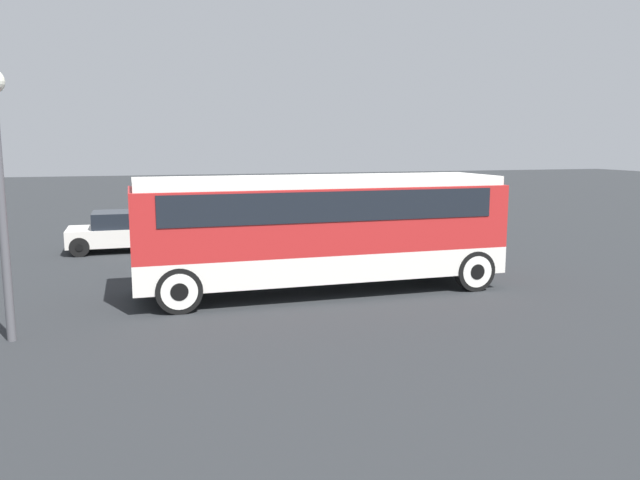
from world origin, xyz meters
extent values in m
plane|color=#26282B|center=(0.00, 0.00, 0.00)|extent=(120.00, 120.00, 0.00)
cube|color=silver|center=(0.00, 0.00, 0.76)|extent=(9.02, 2.49, 0.66)
cube|color=red|center=(0.00, 0.00, 1.87)|extent=(9.02, 2.49, 1.54)
cube|color=black|center=(0.00, 0.00, 2.24)|extent=(7.94, 2.53, 0.70)
cube|color=silver|center=(0.00, 0.00, 2.75)|extent=(8.84, 2.29, 0.22)
cube|color=red|center=(4.36, 0.00, 1.64)|extent=(0.36, 2.39, 1.77)
cylinder|color=black|center=(3.70, -1.13, 0.51)|extent=(1.01, 0.28, 1.01)
cylinder|color=silver|center=(3.70, -1.13, 0.51)|extent=(0.79, 0.30, 0.79)
cylinder|color=black|center=(3.70, -1.13, 0.51)|extent=(0.39, 0.32, 0.39)
cylinder|color=black|center=(3.70, 1.13, 0.51)|extent=(1.01, 0.28, 1.01)
cylinder|color=silver|center=(3.70, 1.13, 0.51)|extent=(0.79, 0.30, 0.79)
cylinder|color=black|center=(3.70, 1.13, 0.51)|extent=(0.39, 0.32, 0.39)
cylinder|color=black|center=(-3.55, -1.13, 0.51)|extent=(1.01, 0.28, 1.01)
cylinder|color=silver|center=(-3.55, -1.13, 0.51)|extent=(0.79, 0.30, 0.79)
cylinder|color=black|center=(-3.55, -1.13, 0.51)|extent=(0.39, 0.32, 0.39)
cylinder|color=black|center=(-3.55, 1.13, 0.51)|extent=(1.01, 0.28, 1.01)
cylinder|color=silver|center=(-3.55, 1.13, 0.51)|extent=(0.79, 0.30, 0.79)
cylinder|color=black|center=(-3.55, 1.13, 0.51)|extent=(0.39, 0.32, 0.39)
cube|color=silver|center=(-4.48, 7.64, 0.53)|extent=(4.18, 1.86, 0.58)
cube|color=black|center=(-4.65, 7.64, 1.09)|extent=(2.17, 1.68, 0.53)
cylinder|color=black|center=(-2.84, 6.80, 0.32)|extent=(0.64, 0.22, 0.64)
cylinder|color=black|center=(-2.84, 6.80, 0.32)|extent=(0.24, 0.26, 0.24)
cylinder|color=black|center=(-2.84, 8.48, 0.32)|extent=(0.64, 0.22, 0.64)
cylinder|color=black|center=(-2.84, 8.48, 0.32)|extent=(0.24, 0.26, 0.24)
cylinder|color=black|center=(-6.13, 6.80, 0.32)|extent=(0.64, 0.22, 0.64)
cylinder|color=black|center=(-6.13, 6.80, 0.32)|extent=(0.24, 0.26, 0.24)
cylinder|color=black|center=(-6.13, 8.48, 0.32)|extent=(0.64, 0.22, 0.64)
cylinder|color=black|center=(-6.13, 8.48, 0.32)|extent=(0.24, 0.26, 0.24)
cube|color=#2D5638|center=(3.85, 5.96, 0.56)|extent=(4.49, 1.86, 0.65)
cube|color=black|center=(3.67, 5.96, 1.18)|extent=(2.33, 1.67, 0.58)
cylinder|color=black|center=(5.65, 5.12, 0.32)|extent=(0.63, 0.22, 0.63)
cylinder|color=black|center=(5.65, 5.12, 0.32)|extent=(0.24, 0.26, 0.24)
cylinder|color=black|center=(5.65, 6.80, 0.32)|extent=(0.63, 0.22, 0.63)
cylinder|color=black|center=(5.65, 6.80, 0.32)|extent=(0.24, 0.26, 0.24)
cylinder|color=black|center=(2.05, 5.12, 0.32)|extent=(0.63, 0.22, 0.63)
cylinder|color=black|center=(2.05, 5.12, 0.32)|extent=(0.24, 0.26, 0.24)
cylinder|color=black|center=(2.05, 6.80, 0.32)|extent=(0.63, 0.22, 0.63)
cylinder|color=black|center=(2.05, 6.80, 0.32)|extent=(0.24, 0.26, 0.24)
cylinder|color=#515156|center=(-6.71, -2.17, 2.28)|extent=(0.16, 0.16, 4.57)
camera|label=1|loc=(-4.46, -14.63, 3.67)|focal=35.00mm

